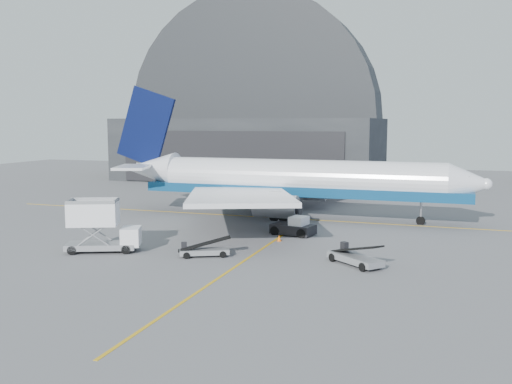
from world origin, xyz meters
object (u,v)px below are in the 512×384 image
(airliner, at_px, (286,180))
(catering_truck, at_px, (100,227))
(belt_loader_b, at_px, (355,257))
(pushback_tug, at_px, (294,228))
(belt_loader_a, at_px, (204,250))

(airliner, xyz_separation_m, catering_truck, (-10.36, -22.98, -2.28))
(airliner, height_order, catering_truck, airliner)
(catering_truck, xyz_separation_m, belt_loader_b, (21.89, 2.56, -1.59))
(catering_truck, distance_m, pushback_tug, 19.16)
(airliner, bearing_deg, belt_loader_b, -60.55)
(airliner, distance_m, pushback_tug, 11.46)
(catering_truck, bearing_deg, pushback_tug, 19.37)
(airliner, xyz_separation_m, belt_loader_b, (11.53, -20.42, -3.87))
(catering_truck, height_order, belt_loader_b, catering_truck)
(belt_loader_a, bearing_deg, catering_truck, 161.67)
(pushback_tug, bearing_deg, belt_loader_a, -100.52)
(airliner, height_order, belt_loader_a, airliner)
(catering_truck, distance_m, belt_loader_b, 22.09)
(belt_loader_a, bearing_deg, pushback_tug, 40.87)
(catering_truck, xyz_separation_m, belt_loader_a, (9.30, 1.31, -1.70))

